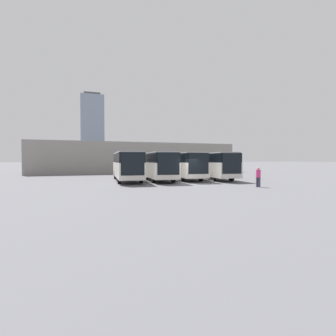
% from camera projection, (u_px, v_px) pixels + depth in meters
% --- Properties ---
extents(ground_plane, '(600.00, 600.00, 0.00)m').
position_uv_depth(ground_plane, '(189.00, 184.00, 26.23)').
color(ground_plane, '#5B5B60').
extents(bus_0, '(3.44, 11.88, 3.27)m').
position_uv_depth(bus_0, '(210.00, 165.00, 33.15)').
color(bus_0, silver).
rests_on(bus_0, ground_plane).
extents(curb_divider_0, '(0.66, 5.33, 0.15)m').
position_uv_depth(curb_divider_0, '(203.00, 180.00, 31.00)').
color(curb_divider_0, '#B2B2AD').
rests_on(curb_divider_0, ground_plane).
extents(bus_1, '(3.44, 11.88, 3.27)m').
position_uv_depth(bus_1, '(182.00, 165.00, 32.78)').
color(bus_1, silver).
rests_on(bus_1, ground_plane).
extents(curb_divider_1, '(0.66, 5.33, 0.15)m').
position_uv_depth(curb_divider_1, '(173.00, 180.00, 30.63)').
color(curb_divider_1, '#B2B2AD').
rests_on(curb_divider_1, ground_plane).
extents(bus_2, '(3.44, 11.88, 3.27)m').
position_uv_depth(bus_2, '(156.00, 165.00, 31.12)').
color(bus_2, silver).
rests_on(bus_2, ground_plane).
extents(curb_divider_2, '(0.66, 5.33, 0.15)m').
position_uv_depth(curb_divider_2, '(146.00, 181.00, 28.97)').
color(curb_divider_2, '#B2B2AD').
rests_on(curb_divider_2, ground_plane).
extents(bus_3, '(3.44, 11.88, 3.27)m').
position_uv_depth(bus_3, '(127.00, 165.00, 30.14)').
color(bus_3, silver).
rests_on(bus_3, ground_plane).
extents(pedestrian, '(0.49, 0.49, 1.78)m').
position_uv_depth(pedestrian, '(258.00, 176.00, 23.15)').
color(pedestrian, '#38384C').
rests_on(pedestrian, ground_plane).
extents(station_building, '(37.60, 13.62, 5.61)m').
position_uv_depth(station_building, '(135.00, 158.00, 51.59)').
color(station_building, gray).
rests_on(station_building, ground_plane).
extents(office_tower, '(21.46, 21.46, 66.61)m').
position_uv_depth(office_tower, '(92.00, 129.00, 254.12)').
color(office_tower, '#7F8EA3').
rests_on(office_tower, ground_plane).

